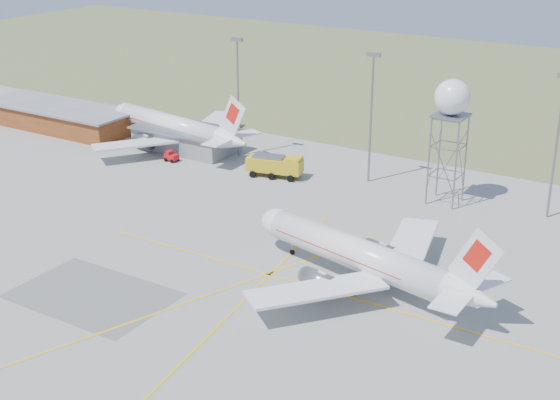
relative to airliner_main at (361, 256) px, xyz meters
The scene contains 11 objects.
grass_strip 106.39m from the airliner_main, 92.47° to the left, with size 400.00×120.00×0.03m, color #505E34.
building_orange 84.45m from the airliner_main, 160.47° to the left, with size 33.00×12.00×4.30m.
building_grey 58.09m from the airliner_main, 148.63° to the left, with size 19.00×10.00×3.90m.
mast_a 51.75m from the airliner_main, 140.85° to the left, with size 2.20×0.50×20.50m.
mast_b 36.39m from the airliner_main, 114.34° to the left, with size 2.20×0.50×20.50m.
mast_c 35.94m from the airliner_main, 67.40° to the left, with size 2.20×0.50×20.50m.
airliner_main is the anchor object (origin of this frame).
airliner_far 60.90m from the airliner_main, 149.82° to the left, with size 34.50×33.15×11.77m.
radar_tower 30.72m from the airliner_main, 92.02° to the left, with size 5.11×5.11×18.50m.
fire_truck 38.58m from the airliner_main, 137.00° to the left, with size 9.45×5.20×3.60m.
baggage_tug 53.22m from the airliner_main, 153.72° to the left, with size 2.35×1.93×1.75m.
Camera 1 is at (39.72, -40.46, 42.49)m, focal length 50.00 mm.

